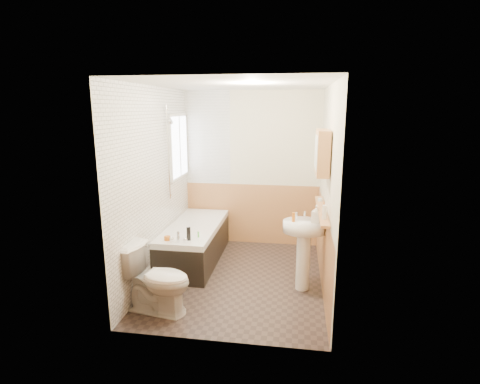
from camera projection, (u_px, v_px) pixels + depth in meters
name	position (u px, v px, depth m)	size (l,w,h in m)	color
floor	(238.00, 278.00, 5.01)	(2.80, 2.80, 0.00)	#2E2420
ceiling	(238.00, 84.00, 4.46)	(2.80, 2.80, 0.00)	white
wall_back	(252.00, 169.00, 6.09)	(2.20, 0.02, 2.50)	beige
wall_front	(214.00, 219.00, 3.37)	(2.20, 0.02, 2.50)	beige
wall_left	(155.00, 184.00, 4.90)	(0.02, 2.80, 2.50)	beige
wall_right	(328.00, 190.00, 4.57)	(0.02, 2.80, 2.50)	beige
wainscot_right	(323.00, 247.00, 4.74)	(0.01, 2.80, 1.00)	tan
wainscot_front	(216.00, 294.00, 3.56)	(2.20, 0.01, 1.00)	tan
wainscot_back	(251.00, 214.00, 6.24)	(2.20, 0.01, 1.00)	tan
tile_cladding_left	(156.00, 184.00, 4.89)	(0.01, 2.80, 2.50)	white
tile_return_back	(207.00, 138.00, 6.07)	(0.75, 0.01, 1.50)	white
window	(179.00, 146.00, 5.72)	(0.03, 0.79, 0.99)	white
bathtub	(195.00, 242.00, 5.53)	(0.70, 1.70, 0.70)	black
shower_riser	(169.00, 146.00, 5.17)	(0.11, 0.09, 1.30)	silver
toilet	(157.00, 279.00, 4.13)	(0.43, 0.77, 0.76)	white
sink	(304.00, 241.00, 4.58)	(0.52, 0.42, 1.00)	white
pine_shelf	(322.00, 210.00, 4.50)	(0.10, 1.35, 0.03)	tan
medicine_cabinet	(322.00, 152.00, 4.34)	(0.15, 0.58, 0.52)	tan
foam_can	(325.00, 212.00, 4.07)	(0.05, 0.05, 0.16)	silver
green_bottle	(324.00, 207.00, 4.19)	(0.04, 0.04, 0.19)	orange
black_jar	(320.00, 200.00, 4.86)	(0.06, 0.06, 0.04)	silver
soap_bottle	(316.00, 219.00, 4.46)	(0.10, 0.22, 0.10)	silver
clear_bottle	(293.00, 217.00, 4.49)	(0.04, 0.04, 0.11)	orange
blue_gel	(189.00, 234.00, 4.80)	(0.05, 0.03, 0.18)	black
cream_jar	(167.00, 238.00, 4.82)	(0.08, 0.08, 0.05)	orange
orange_bottle	(198.00, 235.00, 4.93)	(0.02, 0.02, 0.07)	#59C647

